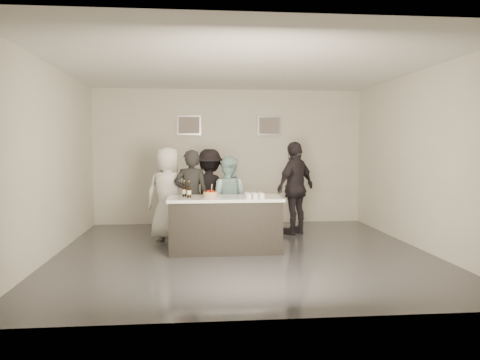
{
  "coord_description": "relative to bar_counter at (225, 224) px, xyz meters",
  "views": [
    {
      "loc": [
        -0.77,
        -7.5,
        1.72
      ],
      "look_at": [
        0.0,
        0.5,
        1.15
      ],
      "focal_mm": 35.0,
      "sensor_mm": 36.0,
      "label": 1
    }
  ],
  "objects": [
    {
      "name": "bar_counter",
      "position": [
        0.0,
        0.0,
        0.0
      ],
      "size": [
        1.86,
        0.86,
        0.9
      ],
      "primitive_type": "cube",
      "color": "white",
      "rests_on": "ground"
    },
    {
      "name": "person_guest_back",
      "position": [
        -0.2,
        1.64,
        0.39
      ],
      "size": [
        1.22,
        0.92,
        1.68
      ],
      "primitive_type": "imported",
      "rotation": [
        0.0,
        0.0,
        2.84
      ],
      "color": "black",
      "rests_on": "ground"
    },
    {
      "name": "cake",
      "position": [
        -0.24,
        -0.04,
        0.49
      ],
      "size": [
        0.23,
        0.23,
        0.08
      ],
      "primitive_type": "cylinder",
      "color": "orange",
      "rests_on": "bar_counter"
    },
    {
      "name": "tumbler_cluster",
      "position": [
        0.48,
        -0.13,
        0.49
      ],
      "size": [
        0.3,
        0.3,
        0.08
      ],
      "primitive_type": "cube",
      "color": "gold",
      "rests_on": "bar_counter"
    },
    {
      "name": "picture_left",
      "position": [
        -0.61,
        2.85,
        1.75
      ],
      "size": [
        0.54,
        0.04,
        0.44
      ],
      "primitive_type": "cube",
      "color": "#B2B2B7",
      "rests_on": "wall_back"
    },
    {
      "name": "picture_right",
      "position": [
        1.19,
        2.85,
        1.75
      ],
      "size": [
        0.54,
        0.04,
        0.44
      ],
      "primitive_type": "cube",
      "color": "#B2B2B7",
      "rests_on": "wall_back"
    },
    {
      "name": "beer_bottle_a",
      "position": [
        -0.66,
        0.09,
        0.58
      ],
      "size": [
        0.07,
        0.07,
        0.26
      ],
      "primitive_type": "cylinder",
      "color": "black",
      "rests_on": "bar_counter"
    },
    {
      "name": "wall_right",
      "position": [
        3.29,
        -0.12,
        1.05
      ],
      "size": [
        0.04,
        6.0,
        3.0
      ],
      "primitive_type": "cube",
      "color": "silver",
      "rests_on": "ground"
    },
    {
      "name": "floor",
      "position": [
        0.29,
        -0.12,
        -0.45
      ],
      "size": [
        6.0,
        6.0,
        0.0
      ],
      "primitive_type": "plane",
      "color": "#3D3D42",
      "rests_on": "ground"
    },
    {
      "name": "person_main_black",
      "position": [
        -0.55,
        0.76,
        0.39
      ],
      "size": [
        0.63,
        0.44,
        1.67
      ],
      "primitive_type": "imported",
      "rotation": [
        0.0,
        0.0,
        3.08
      ],
      "color": "black",
      "rests_on": "ground"
    },
    {
      "name": "beer_bottle_b",
      "position": [
        -0.58,
        -0.06,
        0.58
      ],
      "size": [
        0.07,
        0.07,
        0.26
      ],
      "primitive_type": "cylinder",
      "color": "black",
      "rests_on": "bar_counter"
    },
    {
      "name": "person_guest_right",
      "position": [
        1.49,
        1.44,
        0.46
      ],
      "size": [
        1.1,
        1.04,
        1.83
      ],
      "primitive_type": "imported",
      "rotation": [
        0.0,
        0.0,
        3.87
      ],
      "color": "#262128",
      "rests_on": "ground"
    },
    {
      "name": "wall_back",
      "position": [
        0.29,
        2.88,
        1.05
      ],
      "size": [
        6.0,
        0.04,
        3.0
      ],
      "primitive_type": "cube",
      "color": "silver",
      "rests_on": "ground"
    },
    {
      "name": "wall_front",
      "position": [
        0.29,
        -3.12,
        1.05
      ],
      "size": [
        6.0,
        0.04,
        3.0
      ],
      "primitive_type": "cube",
      "color": "silver",
      "rests_on": "ground"
    },
    {
      "name": "person_main_blue",
      "position": [
        0.11,
        0.91,
        0.32
      ],
      "size": [
        0.89,
        0.78,
        1.55
      ],
      "primitive_type": "imported",
      "rotation": [
        0.0,
        0.0,
        2.85
      ],
      "color": "#9BCBCB",
      "rests_on": "ground"
    },
    {
      "name": "candles",
      "position": [
        -0.24,
        -0.26,
        0.45
      ],
      "size": [
        0.24,
        0.08,
        0.01
      ],
      "primitive_type": "cube",
      "color": "pink",
      "rests_on": "bar_counter"
    },
    {
      "name": "ceiling",
      "position": [
        0.29,
        -0.12,
        2.55
      ],
      "size": [
        6.0,
        6.0,
        0.0
      ],
      "primitive_type": "plane",
      "rotation": [
        3.14,
        0.0,
        0.0
      ],
      "color": "white"
    },
    {
      "name": "wall_left",
      "position": [
        -2.71,
        -0.12,
        1.05
      ],
      "size": [
        0.04,
        6.0,
        3.0
      ],
      "primitive_type": "cube",
      "color": "silver",
      "rests_on": "ground"
    },
    {
      "name": "person_guest_left",
      "position": [
        -0.98,
        1.05,
        0.41
      ],
      "size": [
        0.93,
        0.7,
        1.72
      ],
      "primitive_type": "imported",
      "rotation": [
        0.0,
        0.0,
        2.95
      ],
      "color": "silver",
      "rests_on": "ground"
    }
  ]
}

